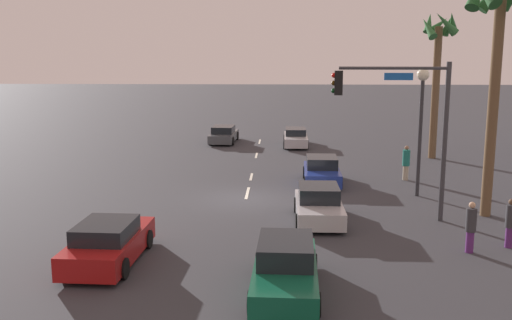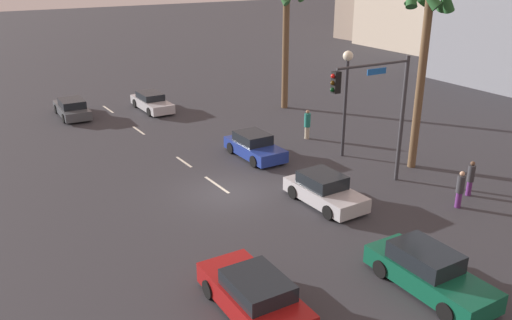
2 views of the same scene
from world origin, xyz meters
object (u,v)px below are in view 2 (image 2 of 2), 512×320
Objects in this scene: car_5 at (254,146)px; palm_tree_3 at (426,24)px; car_3 at (72,108)px; pedestrian_1 at (460,189)px; palm_tree_2 at (287,16)px; car_1 at (428,272)px; traffic_signal at (381,102)px; pedestrian_2 at (307,124)px; pedestrian_0 at (471,177)px; car_0 at (152,102)px; car_4 at (254,295)px; streetlamp at (346,83)px; car_2 at (324,191)px.

palm_tree_3 is at bearing 47.29° from car_5.
palm_tree_3 is at bearing 32.80° from car_3.
palm_tree_2 is (-18.22, 3.53, 5.79)m from pedestrian_1.
car_1 is 1.11× the size of car_5.
pedestrian_2 is (-7.61, 1.74, -3.28)m from traffic_signal.
pedestrian_0 is 0.93× the size of pedestrian_2.
pedestrian_1 is at bearing -69.42° from pedestrian_0.
palm_tree_3 is (18.43, 7.33, 6.91)m from car_0.
pedestrian_0 reaches higher than car_4.
pedestrian_1 reaches higher than car_0.
car_4 reaches higher than car_3.
car_3 is at bearing -113.82° from palm_tree_2.
car_5 is 2.38× the size of pedestrian_1.
car_0 is at bearing -119.05° from palm_tree_2.
car_3 is (-1.41, -5.45, 0.00)m from car_0.
traffic_signal is at bearing 116.87° from car_4.
car_4 is at bearing -51.94° from streetlamp.
car_4 is at bearing -54.39° from car_2.
car_1 is 2.65× the size of pedestrian_1.
car_1 is at bearing -2.16° from car_0.
pedestrian_1 is (3.85, 1.42, -3.32)m from traffic_signal.
pedestrian_2 is (-11.46, 0.33, 0.05)m from pedestrian_1.
pedestrian_0 is at bearing 41.76° from traffic_signal.
car_1 is 8.75m from pedestrian_0.
pedestrian_0 is 0.17× the size of palm_tree_3.
car_4 is 14.14m from car_5.
pedestrian_1 reaches higher than car_5.
car_1 is 0.74× the size of traffic_signal.
streetlamp reaches higher than pedestrian_2.
pedestrian_2 reaches higher than pedestrian_0.
car_3 is 0.74× the size of traffic_signal.
car_2 is 2.38× the size of pedestrian_0.
palm_tree_3 reaches higher than streetlamp.
streetlamp is at bearing 159.38° from traffic_signal.
palm_tree_3 is (5.83, 6.32, 6.87)m from car_5.
palm_tree_3 is at bearing 21.70° from car_0.
car_3 is 24.59m from palm_tree_3.
traffic_signal reaches higher than car_0.
car_4 is 1.08× the size of car_5.
pedestrian_0 is (3.03, 6.33, 0.28)m from car_2.
pedestrian_2 is (-3.54, 0.21, -3.22)m from streetlamp.
pedestrian_1 is at bearing 23.53° from car_3.
pedestrian_1 is at bearing -1.64° from pedestrian_2.
car_1 is 5.99m from car_4.
streetlamp is 11.14m from palm_tree_2.
car_4 is 2.44× the size of pedestrian_2.
car_3 is at bearing -146.94° from streetlamp.
streetlamp is 8.18m from pedestrian_0.
car_1 is 9.50m from traffic_signal.
palm_tree_3 reaches higher than car_5.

